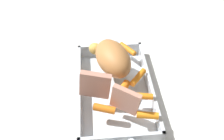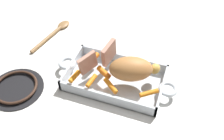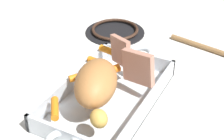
% 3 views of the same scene
% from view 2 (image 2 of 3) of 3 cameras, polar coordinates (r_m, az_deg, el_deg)
% --- Properties ---
extents(ground_plane, '(2.25, 2.25, 0.00)m').
position_cam_2_polar(ground_plane, '(0.98, 0.70, -2.61)').
color(ground_plane, silver).
extents(roasting_dish, '(0.47, 0.22, 0.05)m').
position_cam_2_polar(roasting_dish, '(0.97, 0.71, -1.99)').
color(roasting_dish, silver).
rests_on(roasting_dish, ground_plane).
extents(pork_roast, '(0.18, 0.14, 0.09)m').
position_cam_2_polar(pork_roast, '(0.90, 4.32, 0.35)').
color(pork_roast, '#B3753F').
rests_on(pork_roast, roasting_dish).
extents(roast_slice_thick, '(0.05, 0.08, 0.08)m').
position_cam_2_polar(roast_slice_thick, '(0.93, -5.51, 1.59)').
color(roast_slice_thick, tan).
rests_on(roast_slice_thick, roasting_dish).
extents(roast_slice_outer, '(0.03, 0.09, 0.09)m').
position_cam_2_polar(roast_slice_outer, '(0.96, -0.71, 3.96)').
color(roast_slice_outer, tan).
rests_on(roast_slice_outer, roasting_dish).
extents(baby_carrot_southwest, '(0.07, 0.06, 0.02)m').
position_cam_2_polar(baby_carrot_southwest, '(0.89, -0.31, -3.56)').
color(baby_carrot_southwest, orange).
rests_on(baby_carrot_southwest, roasting_dish).
extents(baby_carrot_long, '(0.03, 0.06, 0.02)m').
position_cam_2_polar(baby_carrot_long, '(0.91, -4.67, -2.41)').
color(baby_carrot_long, orange).
rests_on(baby_carrot_long, roasting_dish).
extents(baby_carrot_southeast, '(0.06, 0.05, 0.02)m').
position_cam_2_polar(baby_carrot_southeast, '(0.93, -1.88, -0.53)').
color(baby_carrot_southeast, orange).
rests_on(baby_carrot_southeast, roasting_dish).
extents(baby_carrot_northeast, '(0.04, 0.06, 0.02)m').
position_cam_2_polar(baby_carrot_northeast, '(0.99, -4.23, 2.60)').
color(baby_carrot_northeast, orange).
rests_on(baby_carrot_northeast, roasting_dish).
extents(baby_carrot_center_left, '(0.03, 0.06, 0.02)m').
position_cam_2_polar(baby_carrot_center_left, '(0.93, -8.46, -1.45)').
color(baby_carrot_center_left, orange).
rests_on(baby_carrot_center_left, roasting_dish).
extents(baby_carrot_short, '(0.06, 0.05, 0.02)m').
position_cam_2_polar(baby_carrot_short, '(0.88, 8.37, -5.15)').
color(baby_carrot_short, orange).
rests_on(baby_carrot_short, roasting_dish).
extents(potato_corner, '(0.05, 0.05, 0.04)m').
position_cam_2_polar(potato_corner, '(0.94, 9.67, 0.27)').
color(potato_corner, gold).
rests_on(potato_corner, roasting_dish).
extents(stove_burner_rear, '(0.20, 0.20, 0.02)m').
position_cam_2_polar(stove_burner_rear, '(1.01, -20.87, -3.74)').
color(stove_burner_rear, black).
rests_on(stove_burner_rear, ground_plane).
extents(serving_spoon, '(0.08, 0.26, 0.02)m').
position_cam_2_polar(serving_spoon, '(1.22, -12.70, 8.42)').
color(serving_spoon, olive).
rests_on(serving_spoon, ground_plane).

